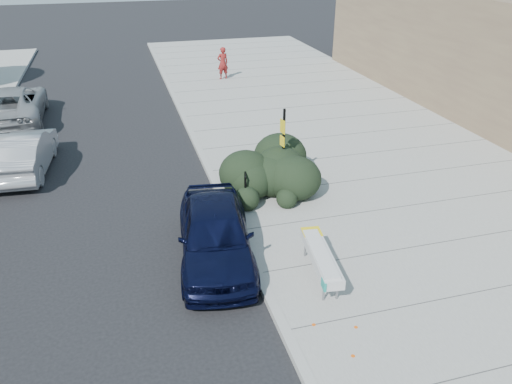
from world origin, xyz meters
The scene contains 11 objects.
ground centered at (0.00, 0.00, 0.00)m, with size 120.00×120.00×0.00m, color black.
sidewalk_near centered at (5.60, 5.00, 0.07)m, with size 11.20×50.00×0.15m, color gray.
curb_near centered at (0.00, 5.00, 0.08)m, with size 0.22×50.00×0.17m, color #9E9E99.
bench centered at (1.34, -0.49, 0.69)m, with size 0.75×2.29×0.68m.
bike_rack centered at (0.60, 3.50, 0.76)m, with size 0.22×0.67×1.01m.
sign_post centered at (1.97, 4.18, 1.61)m, with size 0.12×0.30×2.57m.
hedge centered at (1.50, 4.95, 0.94)m, with size 2.10×4.20×1.57m, color black.
sedan_navy centered at (-0.80, 1.06, 0.75)m, with size 1.77×4.41×1.50m, color black.
wagon_silver centered at (-6.00, 8.02, 0.71)m, with size 1.50×4.29×1.41m, color #ABABB0.
suv_silver centered at (-7.17, 13.74, 0.78)m, with size 2.58×5.60×1.56m, color #999B9E.
pedestrian centered at (3.10, 18.04, 1.02)m, with size 0.64×0.42×1.75m, color maroon.
Camera 1 is at (-2.66, -9.22, 7.21)m, focal length 35.00 mm.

